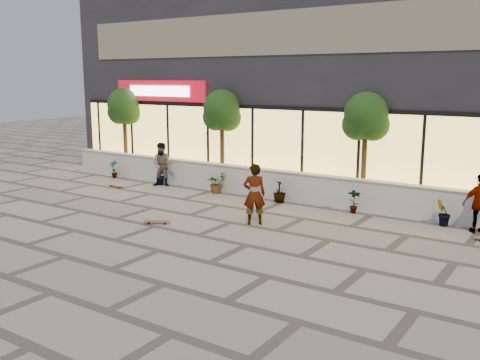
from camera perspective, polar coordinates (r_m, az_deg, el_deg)
The scene contains 16 objects.
ground at distance 14.01m, azimuth -8.65°, elevation -7.47°, with size 80.00×80.00×0.00m, color gray.
planter_wall at distance 19.44m, azimuth 5.31°, elevation -0.60°, with size 22.00×0.42×1.04m.
retail_building at distance 24.02m, azimuth 11.83°, elevation 10.35°, with size 24.00×9.17×8.50m.
shrub_a at distance 24.22m, azimuth -13.31°, elevation 1.16°, with size 0.43×0.29×0.81m, color #163D13.
shrub_b at distance 22.27m, azimuth -8.38°, elevation 0.50°, with size 0.45×0.36×0.81m, color #163D13.
shrub_c at distance 20.53m, azimuth -2.56°, elevation -0.28°, with size 0.73×0.63×0.81m, color #163D13.
shrub_d at distance 19.04m, azimuth 4.25°, elevation -1.19°, with size 0.45×0.45×0.81m, color #163D13.
shrub_e at distance 17.86m, azimuth 12.09°, elevation -2.22°, with size 0.43×0.29×0.81m, color #163D13.
shrub_f at distance 17.07m, azimuth 20.85°, elevation -3.31°, with size 0.45×0.36×0.81m, color #163D13.
tree_west at distance 25.15m, azimuth -12.26°, elevation 7.48°, with size 1.60×1.50×3.92m.
tree_midwest at distance 21.55m, azimuth -1.94°, elevation 7.18°, with size 1.60×1.50×3.92m.
tree_mideast at distance 18.70m, azimuth 13.27°, elevation 6.33°, with size 1.60×1.50×3.92m.
skater_center at distance 16.06m, azimuth 1.54°, elevation -1.52°, with size 0.68×0.45×1.86m, color silver.
skater_left at distance 21.93m, azimuth -8.25°, elevation 1.63°, with size 0.87×0.68×1.78m, color tan.
skateboard_center at distance 16.48m, azimuth -8.87°, elevation -4.37°, with size 0.79×0.58×0.10m.
skateboard_left at distance 22.25m, azimuth -13.12°, elevation -0.54°, with size 0.81×0.29×0.10m.
Camera 1 is at (9.04, -9.77, 4.39)m, focal length 40.00 mm.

